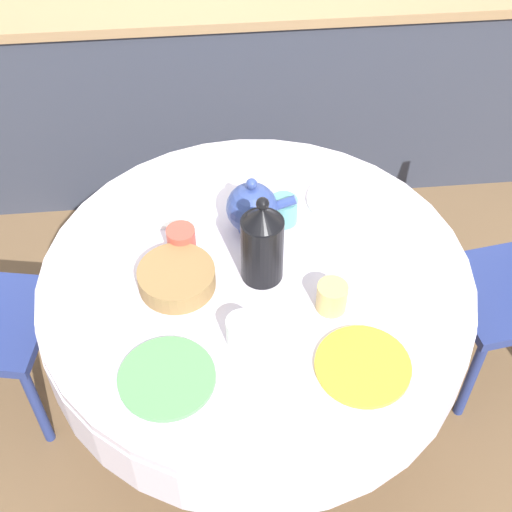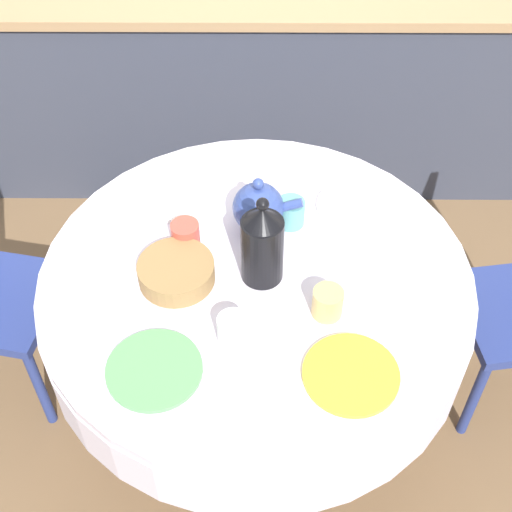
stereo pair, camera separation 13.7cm
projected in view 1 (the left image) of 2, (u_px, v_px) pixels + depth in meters
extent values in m
plane|color=brown|center=(256.00, 412.00, 2.64)|extent=(12.00, 12.00, 0.00)
cube|color=#383D4C|center=(226.00, 85.00, 3.30)|extent=(3.20, 0.60, 0.89)
cylinder|color=brown|center=(256.00, 409.00, 2.62)|extent=(0.44, 0.44, 0.04)
cylinder|color=brown|center=(256.00, 366.00, 2.42)|extent=(0.11, 0.11, 0.52)
cylinder|color=silver|center=(256.00, 301.00, 2.16)|extent=(1.28, 1.28, 0.18)
cylinder|color=silver|center=(256.00, 278.00, 2.08)|extent=(1.27, 1.27, 0.03)
cube|color=navy|center=(509.00, 292.00, 2.47)|extent=(0.45, 0.45, 0.04)
cylinder|color=navy|center=(470.00, 380.00, 2.49)|extent=(0.04, 0.04, 0.42)
cylinder|color=navy|center=(430.00, 304.00, 2.72)|extent=(0.04, 0.04, 0.42)
cylinder|color=navy|center=(66.00, 324.00, 2.65)|extent=(0.04, 0.04, 0.42)
cylinder|color=navy|center=(38.00, 407.00, 2.42)|extent=(0.04, 0.04, 0.42)
cylinder|color=#5BA85B|center=(167.00, 378.00, 1.82)|extent=(0.25, 0.25, 0.01)
cylinder|color=white|center=(242.00, 332.00, 1.88)|extent=(0.09, 0.09, 0.09)
cylinder|color=yellow|center=(363.00, 366.00, 1.85)|extent=(0.25, 0.25, 0.01)
cylinder|color=#DBB766|center=(332.00, 297.00, 1.96)|extent=(0.09, 0.09, 0.09)
cylinder|color=white|center=(165.00, 200.00, 2.28)|extent=(0.25, 0.25, 0.01)
cylinder|color=#CC4C3D|center=(181.00, 241.00, 2.11)|extent=(0.09, 0.09, 0.09)
cylinder|color=white|center=(346.00, 200.00, 2.28)|extent=(0.25, 0.25, 0.01)
cylinder|color=#5BA39E|center=(284.00, 210.00, 2.19)|extent=(0.09, 0.09, 0.09)
cylinder|color=black|center=(262.00, 248.00, 2.00)|extent=(0.12, 0.12, 0.21)
cone|color=black|center=(262.00, 215.00, 1.90)|extent=(0.11, 0.11, 0.05)
sphere|color=black|center=(262.00, 203.00, 1.87)|extent=(0.04, 0.04, 0.04)
cylinder|color=#33478E|center=(252.00, 227.00, 2.20)|extent=(0.09, 0.09, 0.01)
sphere|color=#33478E|center=(252.00, 208.00, 2.13)|extent=(0.16, 0.16, 0.16)
cylinder|color=#33478E|center=(282.00, 204.00, 2.13)|extent=(0.09, 0.03, 0.06)
sphere|color=#33478E|center=(252.00, 184.00, 2.06)|extent=(0.03, 0.03, 0.03)
cylinder|color=olive|center=(177.00, 278.00, 2.02)|extent=(0.22, 0.22, 0.06)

